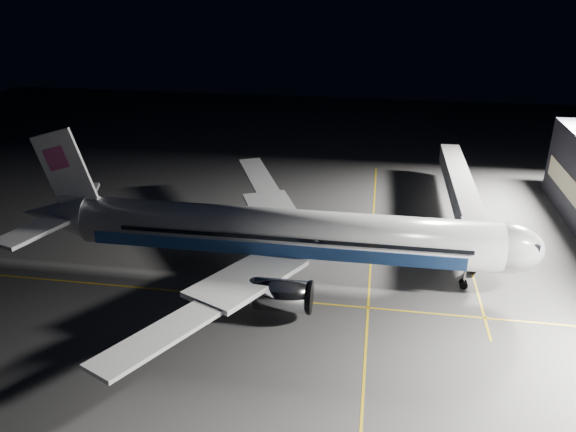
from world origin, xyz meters
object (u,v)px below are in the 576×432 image
Objects in this scene: safety_cone_b at (258,220)px; jet_bridge at (462,193)px; airliner at (276,233)px; safety_cone_a at (256,252)px; baggage_tug at (273,232)px; safety_cone_c at (317,247)px.

jet_bridge is at bearing 8.94° from safety_cone_b.
airliner is at bearing -141.96° from jet_bridge.
baggage_tug is at bearing 77.07° from safety_cone_a.
baggage_tug is 5.24m from safety_cone_b.
safety_cone_a is 1.00× the size of safety_cone_b.
baggage_tug reaches higher than safety_cone_b.
safety_cone_b is at bearing -171.06° from jet_bridge.
airliner is 29.31m from jet_bridge.
safety_cone_a is 1.27× the size of safety_cone_c.
safety_cone_b reaches higher than safety_cone_c.
safety_cone_c is (7.49, 2.79, -0.07)m from safety_cone_a.
jet_bridge is at bearing 27.99° from safety_cone_a.
safety_cone_b is at bearing 101.68° from baggage_tug.
baggage_tug is 6.78m from safety_cone_c.
safety_cone_c is (9.23, -6.84, -0.07)m from safety_cone_b.
safety_cone_a is at bearing -152.01° from jet_bridge.
safety_cone_b is (-5.11, 13.62, -4.83)m from airliner.
jet_bridge is (23.08, 18.06, -0.58)m from airliner.
jet_bridge is 51.89× the size of safety_cone_b.
airliner reaches higher than safety_cone_b.
safety_cone_a is at bearing -159.59° from safety_cone_c.
airliner reaches higher than jet_bridge.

